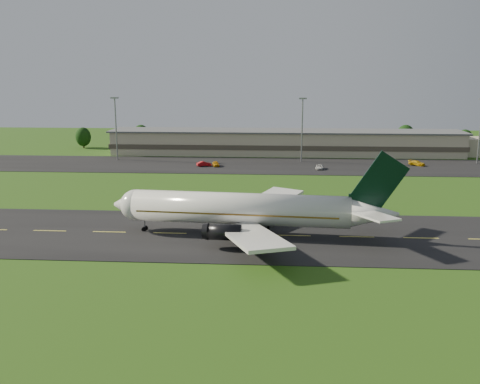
# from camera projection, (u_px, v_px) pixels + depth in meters

# --- Properties ---
(ground) EXTENTS (360.00, 360.00, 0.00)m
(ground) POSITION_uv_depth(u_px,v_px,m) (293.00, 236.00, 93.87)
(ground) COLOR #214D13
(ground) RESTS_ON ground
(taxiway) EXTENTS (220.00, 30.00, 0.10)m
(taxiway) POSITION_uv_depth(u_px,v_px,m) (293.00, 236.00, 93.86)
(taxiway) COLOR black
(taxiway) RESTS_ON ground
(apron) EXTENTS (260.00, 30.00, 0.10)m
(apron) POSITION_uv_depth(u_px,v_px,m) (286.00, 166.00, 163.95)
(apron) COLOR black
(apron) RESTS_ON ground
(airliner) EXTENTS (51.29, 42.05, 15.57)m
(airliner) POSITION_uv_depth(u_px,v_px,m) (245.00, 210.00, 93.33)
(airliner) COLOR white
(airliner) RESTS_ON ground
(terminal) EXTENTS (145.00, 16.00, 8.40)m
(terminal) POSITION_uv_depth(u_px,v_px,m) (303.00, 143.00, 186.22)
(terminal) COLOR tan
(terminal) RESTS_ON ground
(light_mast_west) EXTENTS (2.40, 1.20, 20.35)m
(light_mast_west) POSITION_uv_depth(u_px,v_px,m) (116.00, 121.00, 172.49)
(light_mast_west) COLOR gray
(light_mast_west) RESTS_ON ground
(light_mast_centre) EXTENTS (2.40, 1.20, 20.35)m
(light_mast_centre) POSITION_uv_depth(u_px,v_px,m) (302.00, 122.00, 168.63)
(light_mast_centre) COLOR gray
(light_mast_centre) RESTS_ON ground
(tree_line) EXTENTS (194.81, 8.69, 9.55)m
(tree_line) POSITION_uv_depth(u_px,v_px,m) (395.00, 138.00, 193.58)
(tree_line) COLOR black
(tree_line) RESTS_ON ground
(service_vehicle_a) EXTENTS (2.84, 4.68, 1.49)m
(service_vehicle_a) POSITION_uv_depth(u_px,v_px,m) (216.00, 164.00, 162.72)
(service_vehicle_a) COLOR orange
(service_vehicle_a) RESTS_ON apron
(service_vehicle_b) EXTENTS (4.68, 3.26, 1.46)m
(service_vehicle_b) POSITION_uv_depth(u_px,v_px,m) (204.00, 164.00, 162.72)
(service_vehicle_b) COLOR #9F0A10
(service_vehicle_b) RESTS_ON apron
(service_vehicle_c) EXTENTS (2.76, 4.85, 1.28)m
(service_vehicle_c) POSITION_uv_depth(u_px,v_px,m) (320.00, 167.00, 157.88)
(service_vehicle_c) COLOR silver
(service_vehicle_c) RESTS_ON apron
(service_vehicle_d) EXTENTS (5.21, 4.91, 1.48)m
(service_vehicle_d) POSITION_uv_depth(u_px,v_px,m) (417.00, 163.00, 163.94)
(service_vehicle_d) COLOR gold
(service_vehicle_d) RESTS_ON apron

